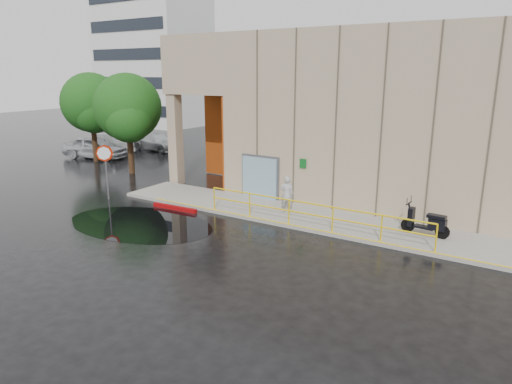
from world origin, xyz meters
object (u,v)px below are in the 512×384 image
tree_near (128,110)px  tree_far (92,105)px  person (287,194)px  car_b (111,143)px  red_curb (175,208)px  scooter (427,215)px  car_c (157,142)px  stop_sign (105,160)px  car_a (95,147)px

tree_near → tree_far: bearing=163.9°
person → car_b: person is taller
car_b → tree_far: tree_far is taller
red_curb → tree_far: bearing=155.0°
scooter → car_b: 26.23m
car_b → car_c: size_ratio=0.95×
red_curb → car_b: size_ratio=0.54×
car_c → red_curb: bearing=-129.7°
stop_sign → red_curb: stop_sign is taller
red_curb → tree_near: 9.42m
car_a → tree_near: size_ratio=0.78×
scooter → car_c: (-22.99, 9.47, -0.27)m
tree_near → scooter: bearing=-6.9°
tree_near → car_b: bearing=147.3°
person → scooter: person is taller
person → tree_near: 12.77m
car_c → car_a: bearing=168.9°
stop_sign → red_curb: size_ratio=1.14×
red_curb → car_b: (-14.69, 9.03, 0.65)m
tree_far → person: bearing=-12.5°
stop_sign → car_b: bearing=114.3°
stop_sign → tree_far: tree_far is taller
red_curb → car_b: car_b is taller
car_b → tree_far: size_ratio=0.73×
scooter → car_c: 24.87m
scooter → red_curb: scooter is taller
person → car_c: (-17.14, 9.67, -0.28)m
person → red_curb: (-4.78, -1.99, -0.87)m
stop_sign → car_a: bearing=119.5°
stop_sign → car_c: 14.73m
car_c → tree_far: (-0.19, -5.82, 3.26)m
stop_sign → car_a: size_ratio=0.57×
person → scooter: 5.86m
car_c → person: bearing=-115.8°
red_curb → tree_far: size_ratio=0.39×
car_a → tree_far: 3.42m
person → car_a: (-18.45, 4.67, -0.15)m
scooter → red_curb: (-10.63, -2.19, -0.86)m
car_c → tree_near: size_ratio=0.77×
person → tree_near: size_ratio=0.26×
car_a → tree_far: tree_far is taller
tree_near → tree_far: 5.34m
car_c → tree_far: bearing=-178.2°
stop_sign → car_b: (-10.67, 9.44, -1.24)m
red_curb → tree_far: (-12.55, 5.84, 3.85)m
person → car_a: person is taller
car_b → tree_near: 9.21m
stop_sign → tree_near: (-3.40, 4.77, 1.94)m
scooter → car_a: 24.71m
scooter → tree_near: tree_near is taller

